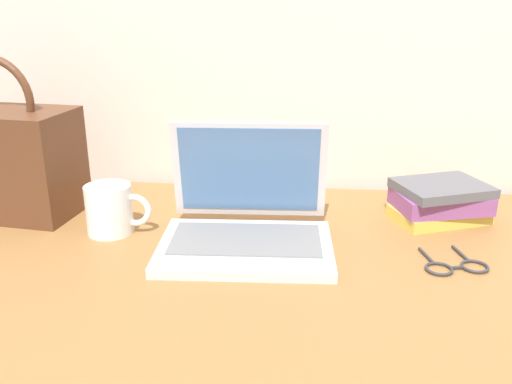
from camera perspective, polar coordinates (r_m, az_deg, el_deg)
desk at (r=0.99m, az=1.17°, el=-7.43°), size 1.60×0.76×0.03m
laptop at (r=1.02m, az=-0.95°, el=-2.86°), size 0.32×0.28×0.22m
coffee_mug at (r=1.09m, az=-14.86°, el=-1.69°), size 0.13×0.09×0.10m
eyeglasses at (r=1.00m, az=20.04°, el=-7.27°), size 0.12×0.12×0.01m
handbag at (r=1.26m, az=-24.79°, el=3.10°), size 0.32×0.19×0.33m
book_stack at (r=1.18m, az=18.60°, el=-0.92°), size 0.21×0.19×0.08m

